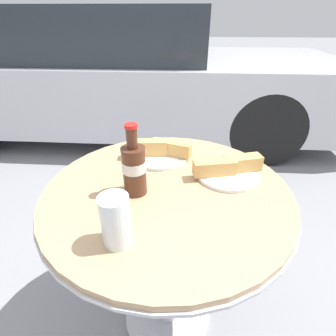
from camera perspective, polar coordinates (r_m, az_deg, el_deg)
name	(u,v)px	position (r m, az deg, el deg)	size (l,w,h in m)	color
ground_plane	(167,315)	(1.35, -0.12, -29.42)	(30.00, 30.00, 0.00)	gray
bistro_table	(167,225)	(0.92, -0.16, -12.29)	(0.78, 0.78, 0.70)	#B7B7BC
cola_bottle_left	(134,168)	(0.76, -7.39, 0.10)	(0.07, 0.07, 0.22)	#4C2819
drinking_glass	(116,222)	(0.62, -11.24, -11.56)	(0.07, 0.07, 0.13)	silver
lunch_plate_near	(228,169)	(0.89, 12.90, -0.30)	(0.23, 0.21, 0.06)	white
lunch_plate_far	(159,152)	(0.98, -2.02, 3.61)	(0.24, 0.22, 0.07)	white
parked_car	(117,75)	(3.02, -11.02, 19.17)	(4.45, 1.65, 1.22)	#B7B7BC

